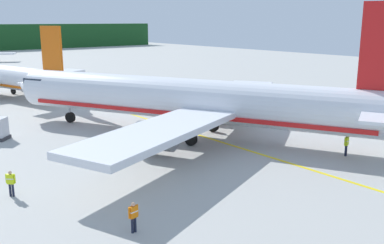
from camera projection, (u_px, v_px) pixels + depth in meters
airliner_foreground at (194, 101)px, 39.23m from camera, size 32.78×38.82×11.90m
crew_marshaller at (133, 215)px, 21.82m from camera, size 0.63×0.28×1.65m
crew_loader_left at (346, 143)px, 34.21m from camera, size 0.62×0.31×1.78m
crew_loader_right at (11, 181)px, 26.33m from camera, size 0.48×0.48×1.65m
apron_guide_line at (234, 146)px, 37.14m from camera, size 0.30×60.00×0.01m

